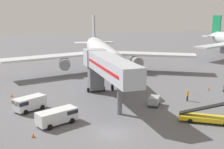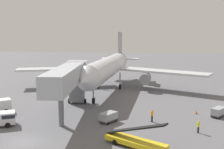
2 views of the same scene
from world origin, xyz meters
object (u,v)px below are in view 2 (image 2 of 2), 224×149
jet_bridge (69,77)px  ground_crew_worker_midground (198,126)px  safety_cone_bravo (3,99)px  belt_loader_truck (135,140)px  baggage_cart_mid_right (219,112)px  airplane_at_gate (109,67)px  baggage_cart_outer_right (108,117)px  ground_crew_worker_foreground (152,115)px  safety_cone_alpha (196,112)px

jet_bridge → ground_crew_worker_midground: size_ratio=12.05×
safety_cone_bravo → belt_loader_truck: bearing=-34.4°
belt_loader_truck → baggage_cart_mid_right: size_ratio=2.52×
ground_crew_worker_midground → airplane_at_gate: bearing=121.3°
baggage_cart_outer_right → ground_crew_worker_foreground: 6.09m
ground_crew_worker_midground → safety_cone_bravo: (-33.17, 12.13, -0.61)m
belt_loader_truck → baggage_cart_mid_right: belt_loader_truck is taller
baggage_cart_outer_right → ground_crew_worker_midground: (11.70, -2.44, 0.08)m
ground_crew_worker_foreground → safety_cone_bravo: bearing=162.5°
baggage_cart_mid_right → safety_cone_bravo: (-37.25, 4.83, -0.53)m
baggage_cart_mid_right → baggage_cart_outer_right: baggage_cart_mid_right is taller
airplane_at_gate → safety_cone_bravo: 22.62m
baggage_cart_mid_right → ground_crew_worker_midground: size_ratio=1.74×
belt_loader_truck → safety_cone_bravo: (-25.71, 17.58, -0.53)m
safety_cone_alpha → ground_crew_worker_foreground: bearing=-144.0°
belt_loader_truck → ground_crew_worker_midground: (7.46, 5.46, 0.08)m
jet_bridge → safety_cone_alpha: jet_bridge is taller
jet_bridge → belt_loader_truck: (10.81, -11.20, -4.89)m
baggage_cart_outer_right → ground_crew_worker_midground: 11.95m
airplane_at_gate → jet_bridge: (-2.97, -19.42, 0.73)m
safety_cone_bravo → jet_bridge: bearing=-23.2°
jet_bridge → airplane_at_gate: bearing=81.3°
baggage_cart_mid_right → ground_crew_worker_midground: 8.37m
baggage_cart_mid_right → ground_crew_worker_foreground: size_ratio=1.57×
ground_crew_worker_midground → baggage_cart_mid_right: bearing=60.8°
jet_bridge → baggage_cart_mid_right: jet_bridge is taller
safety_cone_bravo → safety_cone_alpha: bearing=-6.3°
baggage_cart_mid_right → safety_cone_alpha: bearing=160.5°
ground_crew_worker_foreground → safety_cone_bravo: size_ratio=3.52×
baggage_cart_mid_right → safety_cone_alpha: size_ratio=4.67×
airplane_at_gate → safety_cone_alpha: (16.36, -16.80, -4.64)m
baggage_cart_outer_right → safety_cone_alpha: bearing=24.9°
jet_bridge → safety_cone_bravo: bearing=156.8°
ground_crew_worker_midground → belt_loader_truck: bearing=-143.8°
belt_loader_truck → safety_cone_alpha: bearing=58.3°
jet_bridge → baggage_cart_outer_right: jet_bridge is taller
safety_cone_bravo → airplane_at_gate: bearing=36.1°
airplane_at_gate → belt_loader_truck: airplane_at_gate is taller
airplane_at_gate → safety_cone_bravo: size_ratio=85.90×
ground_crew_worker_foreground → safety_cone_alpha: ground_crew_worker_foreground is taller
jet_bridge → baggage_cart_mid_right: (22.35, 1.56, -4.89)m
jet_bridge → safety_cone_bravo: 17.09m
belt_loader_truck → baggage_cart_mid_right: (11.54, 12.76, -0.00)m
ground_crew_worker_foreground → ground_crew_worker_midground: bearing=-31.2°
baggage_cart_mid_right → safety_cone_bravo: bearing=172.6°
jet_bridge → belt_loader_truck: size_ratio=2.74×
safety_cone_alpha → airplane_at_gate: bearing=134.2°
airplane_at_gate → jet_bridge: size_ratio=2.25×
baggage_cart_outer_right → ground_crew_worker_foreground: size_ratio=1.59×
safety_cone_alpha → belt_loader_truck: bearing=-121.7°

